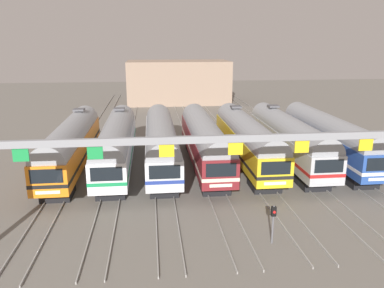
% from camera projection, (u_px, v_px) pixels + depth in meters
% --- Properties ---
extents(ground_plane, '(160.00, 160.00, 0.00)m').
position_uv_depth(ground_plane, '(204.00, 166.00, 37.56)').
color(ground_plane, slate).
extents(track_bed, '(26.50, 70.00, 0.15)m').
position_uv_depth(track_bed, '(187.00, 127.00, 53.85)').
color(track_bed, gray).
rests_on(track_bed, ground).
extents(commuter_train_orange, '(2.88, 18.06, 5.05)m').
position_uv_depth(commuter_train_orange, '(71.00, 143.00, 35.56)').
color(commuter_train_orange, orange).
rests_on(commuter_train_orange, ground).
extents(commuter_train_white, '(2.88, 18.06, 5.05)m').
position_uv_depth(commuter_train_white, '(117.00, 142.00, 35.99)').
color(commuter_train_white, white).
rests_on(commuter_train_white, ground).
extents(commuter_train_silver, '(2.88, 18.06, 4.77)m').
position_uv_depth(commuter_train_silver, '(161.00, 141.00, 36.42)').
color(commuter_train_silver, silver).
rests_on(commuter_train_silver, ground).
extents(commuter_train_maroon, '(2.88, 18.06, 4.77)m').
position_uv_depth(commuter_train_maroon, '(204.00, 140.00, 36.85)').
color(commuter_train_maroon, maroon).
rests_on(commuter_train_maroon, ground).
extents(commuter_train_yellow, '(2.88, 18.06, 5.05)m').
position_uv_depth(commuter_train_yellow, '(247.00, 138.00, 37.29)').
color(commuter_train_yellow, gold).
rests_on(commuter_train_yellow, ground).
extents(commuter_train_stainless, '(2.88, 18.06, 5.05)m').
position_uv_depth(commuter_train_stainless, '(288.00, 137.00, 37.72)').
color(commuter_train_stainless, '#B2B5BA').
rests_on(commuter_train_stainless, ground).
extents(commuter_train_blue, '(2.88, 18.06, 4.77)m').
position_uv_depth(commuter_train_blue, '(328.00, 136.00, 38.14)').
color(commuter_train_blue, '#284C9E').
rests_on(commuter_train_blue, ground).
extents(catenary_gantry, '(30.24, 0.44, 6.97)m').
position_uv_depth(catenary_gantry, '(235.00, 151.00, 23.18)').
color(catenary_gantry, gray).
rests_on(catenary_gantry, ground).
extents(yard_signal_mast, '(0.28, 0.35, 2.46)m').
position_uv_depth(yard_signal_mast, '(273.00, 217.00, 22.87)').
color(yard_signal_mast, '#59595E').
rests_on(yard_signal_mast, ground).
extents(maintenance_building, '(19.47, 10.00, 8.09)m').
position_uv_depth(maintenance_building, '(178.00, 82.00, 74.66)').
color(maintenance_building, gray).
rests_on(maintenance_building, ground).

